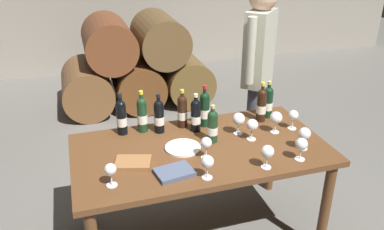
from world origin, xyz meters
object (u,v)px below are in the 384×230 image
(wine_bottle_4, at_px, (182,111))
(wine_glass_2, at_px, (206,144))
(wine_bottle_8, at_px, (196,115))
(wine_glass_6, at_px, (267,152))
(wine_glass_1, at_px, (207,162))
(leather_ledger, at_px, (174,172))
(wine_bottle_1, at_px, (268,102))
(wine_bottle_0, at_px, (142,114))
(wine_glass_4, at_px, (252,125))
(wine_glass_0, at_px, (276,118))
(wine_glass_5, at_px, (293,116))
(serving_plate, at_px, (183,148))
(wine_glass_3, at_px, (305,134))
(wine_bottle_5, at_px, (159,116))
(sommelier_presenting, at_px, (258,64))
(wine_glass_8, at_px, (239,119))
(dining_table, at_px, (201,159))
(wine_bottle_2, at_px, (121,117))
(wine_bottle_7, at_px, (205,109))
(wine_glass_9, at_px, (110,170))
(wine_bottle_6, at_px, (213,126))
(tasting_notebook, at_px, (133,163))
(wine_bottle_3, at_px, (262,105))
(wine_glass_7, at_px, (302,145))

(wine_bottle_4, distance_m, wine_glass_2, 0.48)
(wine_bottle_8, xyz_separation_m, wine_glass_6, (0.27, -0.60, -0.02))
(wine_glass_1, xyz_separation_m, leather_ledger, (-0.18, 0.09, -0.09))
(wine_bottle_1, distance_m, wine_glass_6, 0.74)
(wine_bottle_0, distance_m, wine_glass_4, 0.78)
(wine_bottle_1, relative_size, wine_glass_0, 1.81)
(wine_glass_1, xyz_separation_m, wine_glass_5, (0.80, 0.42, -0.00))
(wine_bottle_8, bearing_deg, serving_plate, -125.63)
(wine_glass_6, bearing_deg, wine_glass_3, 22.04)
(wine_bottle_5, xyz_separation_m, sommelier_presenting, (0.98, 0.45, 0.16))
(wine_glass_8, bearing_deg, wine_glass_6, -91.16)
(wine_bottle_5, bearing_deg, wine_glass_3, -31.30)
(wine_glass_3, bearing_deg, wine_glass_1, -169.30)
(dining_table, relative_size, wine_glass_1, 11.26)
(wine_bottle_2, distance_m, wine_bottle_7, 0.60)
(wine_glass_9, bearing_deg, leather_ledger, 0.97)
(wine_bottle_5, distance_m, wine_glass_9, 0.70)
(wine_bottle_1, xyz_separation_m, wine_glass_9, (-1.27, -0.57, -0.02))
(dining_table, distance_m, wine_bottle_6, 0.24)
(wine_bottle_0, distance_m, wine_glass_0, 0.95)
(wine_bottle_2, xyz_separation_m, wine_glass_4, (0.84, -0.36, -0.02))
(dining_table, distance_m, wine_glass_0, 0.62)
(tasting_notebook, bearing_deg, wine_glass_9, -113.16)
(wine_bottle_0, relative_size, wine_bottle_2, 1.01)
(wine_glass_8, bearing_deg, wine_bottle_7, 133.13)
(wine_bottle_1, relative_size, sommelier_presenting, 0.17)
(wine_bottle_4, distance_m, wine_glass_3, 0.88)
(wine_bottle_3, xyz_separation_m, sommelier_presenting, (0.20, 0.49, 0.15))
(wine_bottle_1, relative_size, wine_glass_5, 1.99)
(wine_glass_1, relative_size, wine_glass_2, 1.02)
(wine_bottle_0, bearing_deg, wine_glass_5, -15.36)
(wine_bottle_0, height_order, wine_bottle_2, wine_bottle_0)
(wine_glass_0, relative_size, tasting_notebook, 0.74)
(wine_glass_6, bearing_deg, leather_ledger, 170.30)
(leather_ledger, bearing_deg, wine_bottle_8, 50.33)
(wine_glass_6, xyz_separation_m, serving_plate, (-0.43, 0.37, -0.10))
(wine_bottle_7, height_order, wine_glass_6, wine_bottle_7)
(wine_bottle_3, bearing_deg, tasting_notebook, -161.88)
(wine_glass_7, bearing_deg, tasting_notebook, 166.25)
(wine_glass_8, xyz_separation_m, sommelier_presenting, (0.45, 0.64, 0.17))
(wine_glass_7, bearing_deg, wine_glass_5, 66.36)
(wine_bottle_8, height_order, wine_glass_2, wine_bottle_8)
(wine_bottle_7, bearing_deg, wine_bottle_8, -144.83)
(wine_bottle_4, xyz_separation_m, serving_plate, (-0.09, -0.32, -0.12))
(wine_glass_7, xyz_separation_m, tasting_notebook, (-1.02, 0.25, -0.09))
(wine_glass_3, distance_m, wine_glass_8, 0.46)
(wine_glass_6, distance_m, tasting_notebook, 0.83)
(wine_bottle_7, bearing_deg, wine_glass_9, -142.81)
(wine_bottle_5, relative_size, wine_glass_4, 1.89)
(wine_bottle_3, height_order, wine_glass_2, wine_bottle_3)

